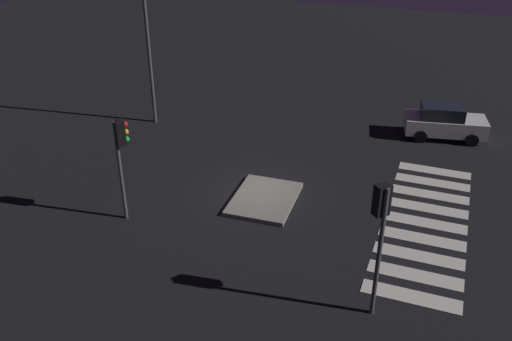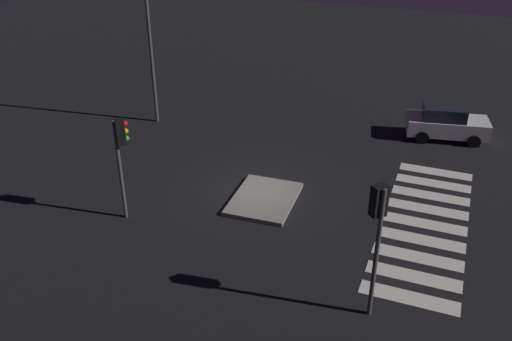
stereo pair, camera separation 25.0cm
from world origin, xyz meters
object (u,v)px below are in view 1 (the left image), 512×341
street_lamp (147,26)px  car_white (444,122)px  traffic_island (264,199)px  traffic_light_west (121,146)px  traffic_light_south (380,219)px

street_lamp → car_white: bearing=-77.1°
traffic_island → traffic_light_west: size_ratio=0.83×
traffic_island → traffic_light_south: bearing=-133.5°
traffic_island → car_white: size_ratio=0.81×
traffic_light_west → street_lamp: bearing=70.9°
traffic_light_south → car_white: bearing=-51.1°
traffic_light_south → street_lamp: bearing=5.7°
traffic_island → traffic_light_south: 8.03m
traffic_light_west → traffic_island: bearing=-9.4°
car_white → traffic_light_west: size_ratio=1.03×
traffic_island → traffic_light_west: traffic_light_west is taller
traffic_island → street_lamp: (5.83, 8.55, 5.20)m
traffic_light_west → traffic_light_south: traffic_light_south is taller
traffic_light_west → traffic_light_south: bearing=-54.2°
street_lamp → traffic_light_west: bearing=-156.1°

